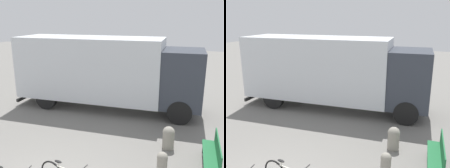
% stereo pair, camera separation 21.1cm
% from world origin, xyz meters
% --- Properties ---
extents(delivery_truck, '(8.84, 3.05, 3.38)m').
position_xyz_m(delivery_truck, '(-0.94, 6.50, 1.88)').
color(delivery_truck, silver).
rests_on(delivery_truck, ground).
extents(park_bench, '(0.53, 1.87, 0.93)m').
position_xyz_m(park_bench, '(4.01, 2.91, 0.50)').
color(park_bench, '#1E6638').
rests_on(park_bench, ground).
extents(bollard_near_bench, '(0.30, 0.30, 0.71)m').
position_xyz_m(bollard_near_bench, '(2.69, 2.11, 0.38)').
color(bollard_near_bench, gray).
rests_on(bollard_near_bench, ground).
extents(bollard_far_bench, '(0.41, 0.41, 0.79)m').
position_xyz_m(bollard_far_bench, '(2.61, 3.66, 0.42)').
color(bollard_far_bench, gray).
rests_on(bollard_far_bench, ground).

